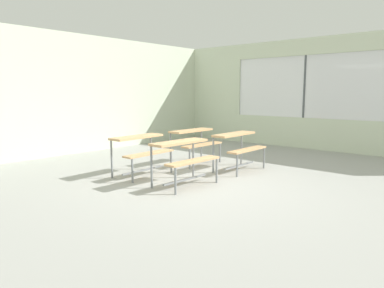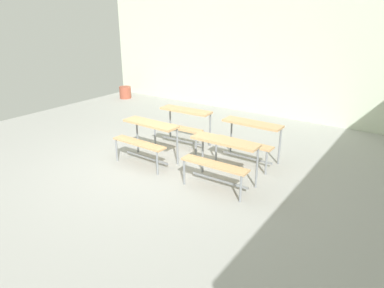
% 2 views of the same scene
% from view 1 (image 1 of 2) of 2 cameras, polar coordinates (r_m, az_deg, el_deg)
% --- Properties ---
extents(ground, '(10.00, 9.00, 0.05)m').
position_cam_1_polar(ground, '(6.09, 1.80, -6.81)').
color(ground, '#9E9E99').
extents(wall_back, '(10.00, 0.12, 3.00)m').
position_cam_1_polar(wall_back, '(9.40, -20.09, 7.42)').
color(wall_back, beige).
rests_on(wall_back, ground).
extents(wall_right, '(0.12, 9.00, 3.00)m').
position_cam_1_polar(wall_right, '(10.20, 20.69, 7.12)').
color(wall_right, beige).
rests_on(wall_right, ground).
extents(desk_bench_r0c0, '(1.12, 0.62, 0.74)m').
position_cam_1_polar(desk_bench_r0c0, '(5.98, -1.29, -1.30)').
color(desk_bench_r0c0, tan).
rests_on(desk_bench_r0c0, ground).
extents(desk_bench_r0c1, '(1.11, 0.60, 0.74)m').
position_cam_1_polar(desk_bench_r0c1, '(7.18, 7.41, 0.25)').
color(desk_bench_r0c1, tan).
rests_on(desk_bench_r0c1, ground).
extents(desk_bench_r1c0, '(1.12, 0.63, 0.74)m').
position_cam_1_polar(desk_bench_r1c0, '(6.76, -8.08, -0.27)').
color(desk_bench_r1c0, tan).
rests_on(desk_bench_r1c0, ground).
extents(desk_bench_r1c1, '(1.11, 0.61, 0.74)m').
position_cam_1_polar(desk_bench_r1c1, '(7.79, 0.48, 0.94)').
color(desk_bench_r1c1, tan).
rests_on(desk_bench_r1c1, ground).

